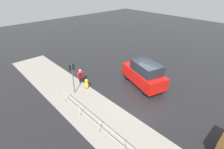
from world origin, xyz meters
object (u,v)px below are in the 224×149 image
moving_hatchback (144,74)px  sign_post (73,75)px  pedestrian (81,75)px  fire_hydrant (87,84)px

moving_hatchback → sign_post: bearing=59.4°
moving_hatchback → pedestrian: (3.72, 3.48, -0.34)m
fire_hydrant → sign_post: bearing=86.2°
moving_hatchback → sign_post: size_ratio=1.76×
pedestrian → sign_post: 1.78m
fire_hydrant → pedestrian: size_ratio=0.66×
pedestrian → sign_post: (-0.95, 1.21, 0.90)m
moving_hatchback → sign_post: (2.77, 4.69, 0.55)m
moving_hatchback → fire_hydrant: size_ratio=5.27×
moving_hatchback → pedestrian: moving_hatchback is taller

